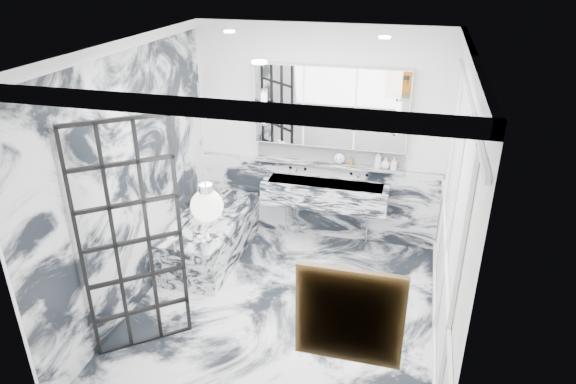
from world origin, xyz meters
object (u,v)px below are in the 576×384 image
(crittall_door, at_px, (132,242))
(bathtub, at_px, (211,236))
(mirror_cabinet, at_px, (330,107))
(trough_sink, at_px, (325,194))

(crittall_door, xyz_separation_m, bathtub, (0.02, 1.67, -0.87))
(mirror_cabinet, distance_m, bathtub, 2.20)
(trough_sink, xyz_separation_m, mirror_cabinet, (-0.00, 0.17, 1.09))
(crittall_door, distance_m, trough_sink, 2.72)
(mirror_cabinet, bearing_deg, bathtub, -147.94)
(trough_sink, bearing_deg, bathtub, -153.52)
(trough_sink, xyz_separation_m, bathtub, (-1.33, -0.66, -0.45))
(crittall_door, bearing_deg, trough_sink, 21.44)
(mirror_cabinet, bearing_deg, trough_sink, -90.00)
(crittall_door, xyz_separation_m, trough_sink, (1.35, 2.33, -0.42))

